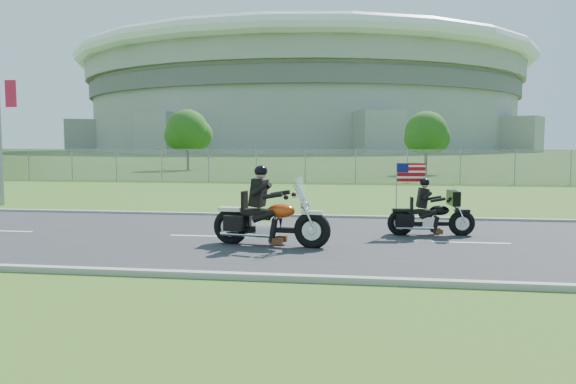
# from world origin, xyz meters

# --- Properties ---
(ground) EXTENTS (420.00, 420.00, 0.00)m
(ground) POSITION_xyz_m (0.00, 0.00, 0.00)
(ground) COLOR #29541A
(ground) RESTS_ON ground
(road) EXTENTS (120.00, 8.00, 0.04)m
(road) POSITION_xyz_m (0.00, 0.00, 0.02)
(road) COLOR #28282B
(road) RESTS_ON ground
(curb_north) EXTENTS (120.00, 0.18, 0.12)m
(curb_north) POSITION_xyz_m (0.00, 4.05, 0.05)
(curb_north) COLOR #9E9B93
(curb_north) RESTS_ON ground
(curb_south) EXTENTS (120.00, 0.18, 0.12)m
(curb_south) POSITION_xyz_m (0.00, -4.05, 0.05)
(curb_south) COLOR #9E9B93
(curb_south) RESTS_ON ground
(fence) EXTENTS (60.00, 0.03, 2.00)m
(fence) POSITION_xyz_m (-5.00, 20.00, 1.00)
(fence) COLOR gray
(fence) RESTS_ON ground
(stadium) EXTENTS (140.40, 140.40, 29.20)m
(stadium) POSITION_xyz_m (-20.00, 170.00, 15.58)
(stadium) COLOR #A3A099
(stadium) RESTS_ON ground
(streetlight) EXTENTS (0.90, 2.46, 10.00)m
(streetlight) POSITION_xyz_m (-11.98, 6.22, 5.64)
(streetlight) COLOR gray
(streetlight) RESTS_ON ground
(tree_fence_near) EXTENTS (3.52, 3.28, 4.75)m
(tree_fence_near) POSITION_xyz_m (6.04, 30.04, 2.97)
(tree_fence_near) COLOR #382316
(tree_fence_near) RESTS_ON ground
(tree_fence_mid) EXTENTS (3.96, 3.69, 5.30)m
(tree_fence_mid) POSITION_xyz_m (-13.95, 34.04, 3.30)
(tree_fence_mid) COLOR #382316
(tree_fence_mid) RESTS_ON ground
(motorcycle_lead) EXTENTS (2.79, 0.91, 1.88)m
(motorcycle_lead) POSITION_xyz_m (-0.40, -0.99, 0.59)
(motorcycle_lead) COLOR black
(motorcycle_lead) RESTS_ON ground
(motorcycle_follow) EXTENTS (2.20, 0.75, 1.84)m
(motorcycle_follow) POSITION_xyz_m (3.39, 1.00, 0.51)
(motorcycle_follow) COLOR black
(motorcycle_follow) RESTS_ON ground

